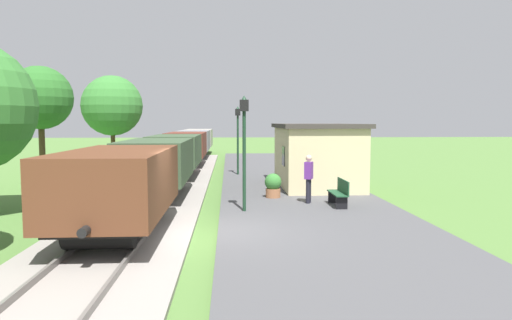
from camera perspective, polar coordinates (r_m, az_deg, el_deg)
ground_plane at (r=12.48m, az=-5.63°, el=-9.80°), size 160.00×160.00×0.00m
platform_slab at (r=12.72m, az=9.11°, el=-8.96°), size 6.00×60.00×0.25m
track_ballast at (r=12.78m, az=-16.59°, el=-9.34°), size 3.80×60.00×0.12m
rail_near at (r=12.61m, az=-13.38°, el=-8.86°), size 0.07×60.00×0.14m
rail_far at (r=12.94m, az=-19.74°, el=-8.66°), size 0.07×60.00×0.14m
freight_train at (r=28.96m, az=-9.10°, el=1.25°), size 2.50×39.20×2.12m
station_hut at (r=20.89m, az=7.41°, el=0.65°), size 3.50×5.80×2.78m
bench_near_hut at (r=16.13m, az=10.21°, el=-3.91°), size 0.42×1.50×0.91m
person_waiting at (r=16.50m, az=6.47°, el=-2.06°), size 0.37×0.44×1.71m
potted_planter at (r=17.66m, az=2.10°, el=-3.09°), size 0.64×0.64×0.92m
lamp_post_near at (r=14.79m, az=-1.46°, el=3.48°), size 0.28×0.28×3.70m
lamp_post_far at (r=25.23m, az=-2.25°, el=3.99°), size 0.28×0.28×3.70m
tree_trackside_far at (r=24.21m, az=-24.93°, el=6.88°), size 2.97×2.97×5.73m
tree_field_left at (r=31.59m, az=-17.22°, el=6.37°), size 3.88×3.88×6.09m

